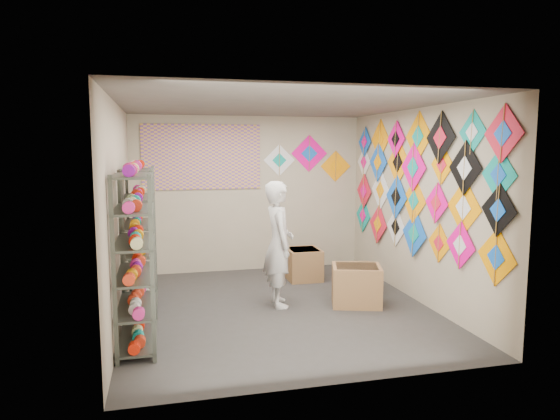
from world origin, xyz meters
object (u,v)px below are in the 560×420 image
object	(u,v)px
shelf_rack_back	(140,239)
carton_b	(355,278)
carton_c	(303,264)
carton_a	(356,285)
shelf_rack_front	(136,260)
shopkeeper	(279,244)

from	to	relation	value
shelf_rack_back	carton_b	xyz separation A→B (m)	(3.11, 0.08, -0.74)
carton_b	carton_c	distance (m)	1.02
carton_a	shelf_rack_front	bearing A→B (deg)	-147.73
shelf_rack_front	carton_a	size ratio (longest dim) A/B	2.90
carton_b	shelf_rack_back	bearing A→B (deg)	-169.25
carton_b	carton_a	bearing A→B (deg)	-101.70
shelf_rack_back	carton_a	xyz separation A→B (m)	(2.87, -0.54, -0.68)
shopkeeper	carton_c	world-z (taller)	shopkeeper
carton_a	carton_b	bearing A→B (deg)	86.52
carton_a	carton_b	size ratio (longest dim) A/B	1.29
shelf_rack_back	shopkeeper	xyz separation A→B (m)	(1.82, -0.30, -0.09)
carton_b	carton_c	bearing A→B (deg)	133.73
shelf_rack_front	carton_c	world-z (taller)	shelf_rack_front
shelf_rack_front	carton_b	world-z (taller)	shelf_rack_front
shopkeeper	carton_b	distance (m)	1.49
carton_a	carton_c	size ratio (longest dim) A/B	1.13
shelf_rack_front	carton_a	distance (m)	3.04
shelf_rack_back	carton_b	bearing A→B (deg)	1.56
shelf_rack_front	shelf_rack_back	distance (m)	1.30
carton_c	shelf_rack_front	bearing A→B (deg)	-138.24
shelf_rack_front	carton_a	xyz separation A→B (m)	(2.87, 0.76, -0.68)
carton_c	shelf_rack_back	bearing A→B (deg)	-159.52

